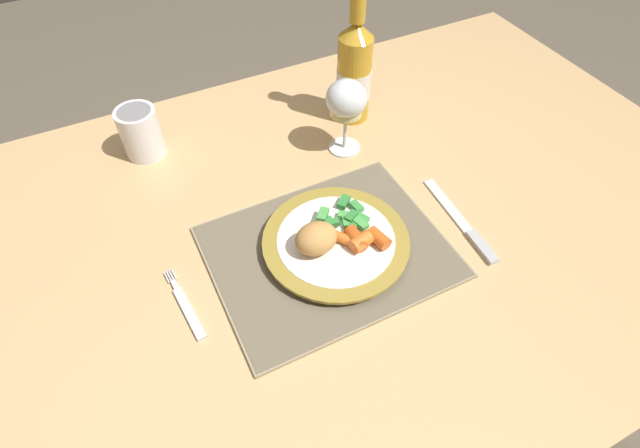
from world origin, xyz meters
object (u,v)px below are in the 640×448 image
object	(u,v)px
wine_glass	(346,102)
drinking_cup	(140,132)
table_knife	(465,226)
bottle	(354,72)
fork	(187,308)
dining_table	(309,259)
dinner_plate	(336,242)

from	to	relation	value
wine_glass	drinking_cup	world-z (taller)	wine_glass
table_knife	bottle	bearing A→B (deg)	93.28
table_knife	wine_glass	size ratio (longest dim) A/B	1.38
fork	table_knife	distance (m)	0.47
dining_table	wine_glass	distance (m)	0.29
wine_glass	drinking_cup	size ratio (longest dim) A/B	1.54
dining_table	table_knife	world-z (taller)	table_knife
wine_glass	dining_table	bearing A→B (deg)	-134.08
fork	drinking_cup	distance (m)	0.38
dining_table	table_knife	xyz separation A→B (m)	(0.24, -0.11, 0.08)
fork	wine_glass	world-z (taller)	wine_glass
table_knife	drinking_cup	bearing A→B (deg)	135.03
wine_glass	drinking_cup	bearing A→B (deg)	155.39
table_knife	bottle	size ratio (longest dim) A/B	0.74
fork	drinking_cup	xyz separation A→B (m)	(0.03, 0.38, 0.05)
dinner_plate	bottle	distance (m)	0.37
bottle	drinking_cup	xyz separation A→B (m)	(-0.41, 0.08, -0.05)
table_knife	bottle	world-z (taller)	bottle
dinner_plate	fork	size ratio (longest dim) A/B	1.71
dining_table	fork	size ratio (longest dim) A/B	11.37
wine_glass	bottle	bearing A→B (deg)	53.21
table_knife	wine_glass	world-z (taller)	wine_glass
drinking_cup	table_knife	bearing A→B (deg)	-44.97
dining_table	bottle	distance (m)	0.38
table_knife	dining_table	bearing A→B (deg)	155.31
wine_glass	table_knife	bearing A→B (deg)	-72.90
dinner_plate	fork	xyz separation A→B (m)	(-0.25, -0.00, -0.01)
fork	bottle	distance (m)	0.55
fork	table_knife	xyz separation A→B (m)	(0.47, -0.06, 0.00)
wine_glass	bottle	size ratio (longest dim) A/B	0.54
dinner_plate	table_knife	bearing A→B (deg)	-14.68
dining_table	fork	distance (m)	0.25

